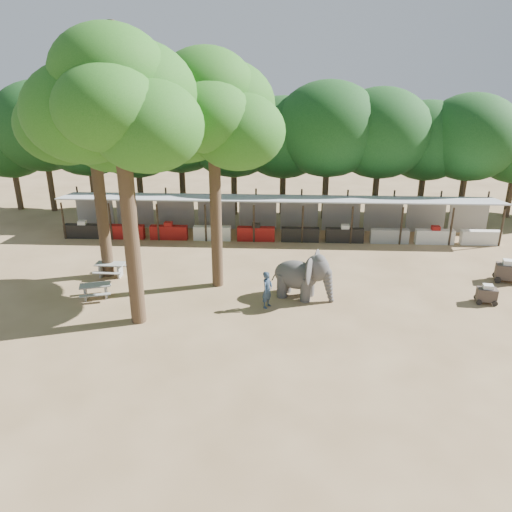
{
  "coord_description": "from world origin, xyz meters",
  "views": [
    {
      "loc": [
        0.12,
        -17.14,
        10.58
      ],
      "look_at": [
        -1.0,
        5.0,
        2.0
      ],
      "focal_mm": 35.0,
      "sensor_mm": 36.0,
      "label": 1
    }
  ],
  "objects_px": {
    "yard_tree_left": "(89,116)",
    "yard_tree_center": "(116,102)",
    "cart_front": "(487,294)",
    "cart_back": "(507,271)",
    "handler": "(267,290)",
    "yard_tree_back": "(210,111)",
    "picnic_table_near": "(95,289)",
    "elephant": "(303,275)",
    "picnic_table_far": "(111,268)"
  },
  "relations": [
    {
      "from": "picnic_table_near",
      "to": "picnic_table_far",
      "type": "bearing_deg",
      "value": 76.07
    },
    {
      "from": "yard_tree_left",
      "to": "cart_front",
      "type": "relative_size",
      "value": 10.56
    },
    {
      "from": "elephant",
      "to": "yard_tree_back",
      "type": "bearing_deg",
      "value": -178.67
    },
    {
      "from": "yard_tree_center",
      "to": "picnic_table_far",
      "type": "height_order",
      "value": "yard_tree_center"
    },
    {
      "from": "yard_tree_back",
      "to": "elephant",
      "type": "relative_size",
      "value": 3.66
    },
    {
      "from": "picnic_table_far",
      "to": "cart_front",
      "type": "relative_size",
      "value": 1.48
    },
    {
      "from": "yard_tree_back",
      "to": "picnic_table_far",
      "type": "bearing_deg",
      "value": 174.06
    },
    {
      "from": "elephant",
      "to": "cart_back",
      "type": "height_order",
      "value": "elephant"
    },
    {
      "from": "yard_tree_center",
      "to": "elephant",
      "type": "relative_size",
      "value": 3.88
    },
    {
      "from": "yard_tree_left",
      "to": "yard_tree_back",
      "type": "height_order",
      "value": "yard_tree_back"
    },
    {
      "from": "yard_tree_center",
      "to": "picnic_table_near",
      "type": "xyz_separation_m",
      "value": [
        -2.54,
        1.97,
        -8.74
      ]
    },
    {
      "from": "cart_front",
      "to": "cart_back",
      "type": "distance_m",
      "value": 3.27
    },
    {
      "from": "yard_tree_center",
      "to": "cart_back",
      "type": "height_order",
      "value": "yard_tree_center"
    },
    {
      "from": "yard_tree_left",
      "to": "cart_front",
      "type": "distance_m",
      "value": 20.7
    },
    {
      "from": "elephant",
      "to": "picnic_table_near",
      "type": "xyz_separation_m",
      "value": [
        -9.95,
        -0.61,
        -0.69
      ]
    },
    {
      "from": "cart_front",
      "to": "picnic_table_near",
      "type": "bearing_deg",
      "value": -170.54
    },
    {
      "from": "picnic_table_far",
      "to": "cart_back",
      "type": "xyz_separation_m",
      "value": [
        20.68,
        0.38,
        0.1
      ]
    },
    {
      "from": "yard_tree_back",
      "to": "elephant",
      "type": "distance_m",
      "value": 8.72
    },
    {
      "from": "picnic_table_near",
      "to": "elephant",
      "type": "bearing_deg",
      "value": -13.02
    },
    {
      "from": "yard_tree_center",
      "to": "cart_back",
      "type": "bearing_deg",
      "value": 15.41
    },
    {
      "from": "picnic_table_near",
      "to": "yard_tree_back",
      "type": "bearing_deg",
      "value": 3.6
    },
    {
      "from": "yard_tree_center",
      "to": "picnic_table_far",
      "type": "bearing_deg",
      "value": 120.13
    },
    {
      "from": "cart_front",
      "to": "yard_tree_left",
      "type": "bearing_deg",
      "value": -179.66
    },
    {
      "from": "yard_tree_left",
      "to": "yard_tree_center",
      "type": "relative_size",
      "value": 0.92
    },
    {
      "from": "handler",
      "to": "picnic_table_near",
      "type": "distance_m",
      "value": 8.29
    },
    {
      "from": "yard_tree_left",
      "to": "handler",
      "type": "height_order",
      "value": "yard_tree_left"
    },
    {
      "from": "cart_front",
      "to": "yard_tree_back",
      "type": "bearing_deg",
      "value": -178.91
    },
    {
      "from": "picnic_table_near",
      "to": "picnic_table_far",
      "type": "relative_size",
      "value": 1.11
    },
    {
      "from": "elephant",
      "to": "picnic_table_far",
      "type": "relative_size",
      "value": 2.01
    },
    {
      "from": "picnic_table_near",
      "to": "cart_front",
      "type": "bearing_deg",
      "value": -15.29
    },
    {
      "from": "elephant",
      "to": "picnic_table_far",
      "type": "xyz_separation_m",
      "value": [
        -10.07,
        2.01,
        -0.66
      ]
    },
    {
      "from": "yard_tree_center",
      "to": "cart_back",
      "type": "relative_size",
      "value": 8.73
    },
    {
      "from": "yard_tree_center",
      "to": "yard_tree_back",
      "type": "height_order",
      "value": "yard_tree_center"
    },
    {
      "from": "handler",
      "to": "yard_tree_left",
      "type": "bearing_deg",
      "value": 96.4
    },
    {
      "from": "yard_tree_left",
      "to": "yard_tree_center",
      "type": "distance_m",
      "value": 5.92
    },
    {
      "from": "handler",
      "to": "yard_tree_center",
      "type": "bearing_deg",
      "value": 132.77
    },
    {
      "from": "elephant",
      "to": "picnic_table_near",
      "type": "distance_m",
      "value": 9.99
    },
    {
      "from": "yard_tree_center",
      "to": "yard_tree_back",
      "type": "bearing_deg",
      "value": 53.14
    },
    {
      "from": "handler",
      "to": "cart_front",
      "type": "distance_m",
      "value": 10.35
    },
    {
      "from": "yard_tree_back",
      "to": "picnic_table_far",
      "type": "distance_m",
      "value": 9.86
    },
    {
      "from": "yard_tree_left",
      "to": "cart_back",
      "type": "distance_m",
      "value": 22.35
    },
    {
      "from": "yard_tree_center",
      "to": "picnic_table_near",
      "type": "height_order",
      "value": "yard_tree_center"
    },
    {
      "from": "yard_tree_left",
      "to": "yard_tree_center",
      "type": "xyz_separation_m",
      "value": [
        3.0,
        -5.0,
        1.01
      ]
    },
    {
      "from": "picnic_table_near",
      "to": "cart_front",
      "type": "xyz_separation_m",
      "value": [
        18.57,
        0.41,
        0.0
      ]
    },
    {
      "from": "picnic_table_far",
      "to": "picnic_table_near",
      "type": "bearing_deg",
      "value": -85.28
    },
    {
      "from": "yard_tree_back",
      "to": "cart_back",
      "type": "distance_m",
      "value": 17.02
    },
    {
      "from": "handler",
      "to": "cart_front",
      "type": "relative_size",
      "value": 1.68
    },
    {
      "from": "picnic_table_far",
      "to": "cart_front",
      "type": "height_order",
      "value": "cart_front"
    },
    {
      "from": "yard_tree_back",
      "to": "cart_back",
      "type": "xyz_separation_m",
      "value": [
        15.01,
        0.97,
        -7.95
      ]
    },
    {
      "from": "picnic_table_near",
      "to": "yard_tree_center",
      "type": "bearing_deg",
      "value": -54.25
    }
  ]
}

